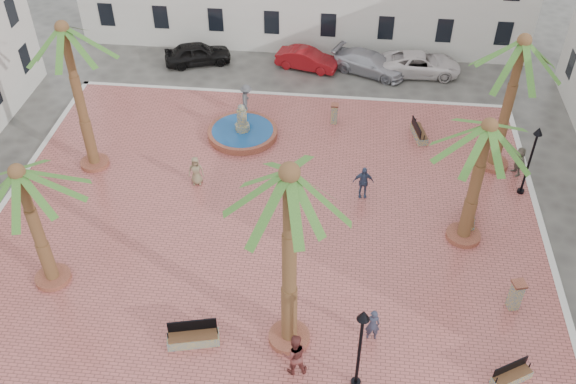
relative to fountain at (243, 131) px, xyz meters
name	(u,v)px	position (x,y,z in m)	size (l,w,h in m)	color
ground	(267,216)	(2.24, -6.36, -0.42)	(120.00, 120.00, 0.00)	#56544F
plaza	(267,215)	(2.24, -6.36, -0.35)	(26.00, 22.00, 0.15)	#B65A54
kerb_n	(291,95)	(2.24, 4.64, -0.34)	(26.30, 0.30, 0.16)	silver
kerb_e	(544,235)	(15.24, -6.36, -0.34)	(0.30, 22.30, 0.16)	silver
kerb_w	(10,196)	(-10.76, -6.36, -0.34)	(0.30, 22.30, 0.16)	silver
fountain	(243,131)	(0.00, 0.00, 0.00)	(3.90, 3.90, 2.01)	#9F503B
palm_nw	(66,44)	(-7.33, -3.48, 6.68)	(4.85, 4.85, 8.12)	#9F503B
palm_sw	(22,188)	(-6.37, -11.55, 4.85)	(4.90, 4.90, 6.22)	#9F503B
palm_s	(289,195)	(4.07, -13.58, 7.16)	(5.28, 5.28, 8.70)	#9F503B
palm_e	(486,142)	(11.45, -6.99, 5.11)	(5.13, 5.13, 6.53)	#9F503B
palm_ne	(520,57)	(13.56, -1.26, 6.06)	(5.06, 5.06, 7.51)	#9F503B
bench_s	(193,338)	(0.38, -14.16, 0.03)	(2.10, 1.07, 1.06)	gray
bench_se	(511,376)	(12.44, -14.57, -0.03)	(1.63, 1.24, 0.85)	gray
bench_e	(468,217)	(11.78, -5.88, -0.02)	(0.77, 1.79, 0.91)	gray
bench_ne	(419,133)	(9.79, 0.90, -0.01)	(0.93, 1.84, 0.93)	gray
lamppost_s	(361,336)	(6.73, -15.33, 2.54)	(0.45, 0.45, 4.15)	black
lamppost_e	(533,150)	(14.64, -3.40, 2.38)	(0.43, 0.43, 3.91)	black
bollard_se	(290,318)	(4.05, -13.10, 0.38)	(0.48, 0.48, 1.25)	gray
bollard_n	(334,113)	(5.02, 1.81, 0.37)	(0.46, 0.46, 1.24)	gray
bollard_e	(516,295)	(13.05, -10.99, 0.48)	(0.64, 0.64, 1.46)	gray
cyclist_a	(373,325)	(7.27, -13.17, 0.52)	(0.58, 0.38, 1.59)	#2D3145
cyclist_b	(295,354)	(4.42, -15.00, 0.71)	(0.95, 0.74, 1.96)	brown
pedestrian_fountain_a	(196,171)	(-1.62, -4.43, 0.52)	(0.78, 0.51, 1.59)	#847252
pedestrian_fountain_b	(363,182)	(6.75, -4.54, 0.61)	(1.03, 0.43, 1.76)	#374766
pedestrian_north	(246,100)	(-0.11, 2.22, 0.68)	(1.23, 0.71, 1.90)	#4A4B4F
pedestrian_east	(519,161)	(14.64, -1.86, 0.53)	(1.49, 0.48, 1.61)	#6F6859
car_black	(198,53)	(-4.30, 8.11, 0.31)	(1.73, 4.30, 1.46)	black
car_red	(307,59)	(2.90, 8.25, 0.24)	(1.40, 4.03, 1.33)	maroon
car_silver	(370,63)	(6.96, 8.09, 0.27)	(1.96, 4.81, 1.40)	#B1B0BA
car_white	(421,64)	(10.21, 8.32, 0.29)	(2.36, 5.11, 1.42)	silver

